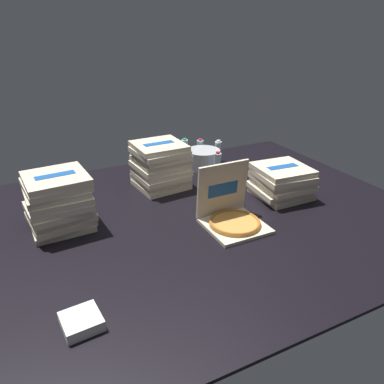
% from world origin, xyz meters
% --- Properties ---
extents(ground_plane, '(3.20, 2.40, 0.02)m').
position_xyz_m(ground_plane, '(0.00, 0.00, -0.01)').
color(ground_plane, black).
extents(open_pizza_box, '(0.38, 0.39, 0.40)m').
position_xyz_m(open_pizza_box, '(0.20, -0.21, 0.07)').
color(open_pizza_box, beige).
rests_on(open_pizza_box, ground_plane).
extents(pizza_stack_right_far, '(0.42, 0.43, 0.37)m').
position_xyz_m(pizza_stack_right_far, '(0.02, 0.59, 0.18)').
color(pizza_stack_right_far, beige).
rests_on(pizza_stack_right_far, ground_plane).
extents(pizza_stack_center_near, '(0.42, 0.42, 0.37)m').
position_xyz_m(pizza_stack_center_near, '(-0.82, 0.27, 0.18)').
color(pizza_stack_center_near, beige).
rests_on(pizza_stack_center_near, ground_plane).
extents(pizza_stack_right_mid, '(0.43, 0.44, 0.25)m').
position_xyz_m(pizza_stack_right_mid, '(0.78, -0.00, 0.12)').
color(pizza_stack_right_mid, beige).
rests_on(pizza_stack_right_mid, ground_plane).
extents(ice_bucket, '(0.31, 0.31, 0.17)m').
position_xyz_m(ice_bucket, '(0.53, 0.81, 0.08)').
color(ice_bucket, '#B7BABF').
rests_on(ice_bucket, ground_plane).
extents(water_bottle_0, '(0.07, 0.07, 0.21)m').
position_xyz_m(water_bottle_0, '(0.73, 0.89, 0.10)').
color(water_bottle_0, white).
rests_on(water_bottle_0, ground_plane).
extents(water_bottle_1, '(0.07, 0.07, 0.21)m').
position_xyz_m(water_bottle_1, '(0.60, 1.01, 0.10)').
color(water_bottle_1, silver).
rests_on(water_bottle_1, ground_plane).
extents(water_bottle_2, '(0.07, 0.07, 0.21)m').
position_xyz_m(water_bottle_2, '(0.56, 0.60, 0.10)').
color(water_bottle_2, silver).
rests_on(water_bottle_2, ground_plane).
extents(water_bottle_3, '(0.07, 0.07, 0.21)m').
position_xyz_m(water_bottle_3, '(0.47, 1.09, 0.10)').
color(water_bottle_3, silver).
rests_on(water_bottle_3, ground_plane).
extents(water_bottle_4, '(0.07, 0.07, 0.21)m').
position_xyz_m(water_bottle_4, '(0.27, 0.77, 0.10)').
color(water_bottle_4, silver).
rests_on(water_bottle_4, ground_plane).
extents(napkin_pile, '(0.18, 0.18, 0.05)m').
position_xyz_m(napkin_pile, '(-0.89, -0.69, 0.03)').
color(napkin_pile, white).
rests_on(napkin_pile, ground_plane).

